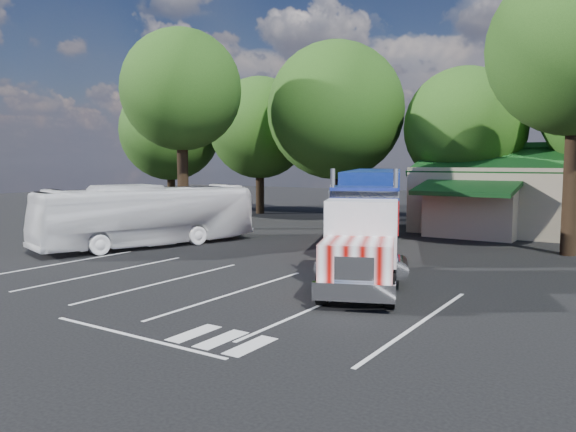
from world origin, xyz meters
The scene contains 10 objects.
ground centered at (0.00, 0.00, 0.00)m, with size 120.00×120.00×0.00m, color black.
tree_row_a centered at (-22.00, 16.50, 7.16)m, with size 9.00×9.00×11.68m.
tree_row_b centered at (-13.00, 17.80, 7.13)m, with size 8.40×8.40×11.35m.
tree_row_c centered at (-5.00, 16.20, 8.04)m, with size 10.00×10.00×13.05m.
tree_row_d centered at (4.00, 17.50, 6.58)m, with size 8.00×8.00×10.60m.
tree_near_left centered at (-10.50, 6.00, 8.81)m, with size 7.60×7.60×12.65m.
semi_truck centered at (3.68, 3.80, 2.32)m, with size 9.51×19.09×4.11m.
woman centered at (4.50, 0.00, 0.86)m, with size 0.63×0.41×1.72m, color black.
bicycle centered at (1.80, 8.00, 0.45)m, with size 0.60×1.73×0.91m, color black.
tour_bus centered at (-7.00, -0.26, 1.59)m, with size 2.67×11.41×3.18m, color silver.
Camera 1 is at (14.70, -20.34, 4.36)m, focal length 35.00 mm.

